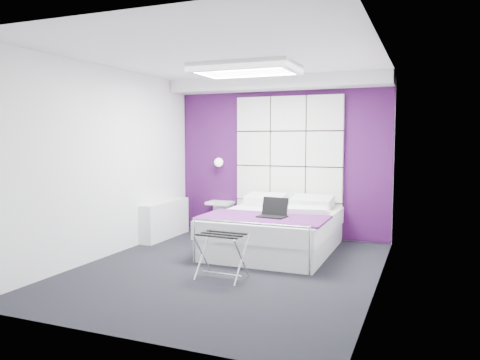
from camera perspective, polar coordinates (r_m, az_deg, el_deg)
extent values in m
plane|color=black|center=(5.95, -1.48, -10.74)|extent=(4.40, 4.40, 0.00)
plane|color=white|center=(5.81, -1.54, 14.75)|extent=(4.40, 4.40, 0.00)
plane|color=white|center=(7.80, 4.97, 2.68)|extent=(3.60, 0.00, 3.60)
plane|color=white|center=(6.66, -15.85, 2.11)|extent=(0.00, 4.40, 4.40)
plane|color=white|center=(5.28, 16.69, 1.37)|extent=(0.00, 4.40, 4.40)
cube|color=#3B0F41|center=(7.79, 4.95, 2.68)|extent=(3.58, 0.02, 2.58)
cube|color=white|center=(7.61, 4.48, 11.68)|extent=(3.58, 0.50, 0.20)
sphere|color=white|center=(8.05, -2.50, 2.20)|extent=(0.15, 0.15, 0.15)
cube|color=white|center=(7.78, -9.12, -4.78)|extent=(0.22, 1.20, 0.60)
cube|color=white|center=(6.83, 4.20, -7.39)|extent=(1.59, 1.99, 0.30)
cube|color=silver|center=(6.78, 4.21, -5.13)|extent=(1.63, 2.03, 0.25)
cube|color=#4B154E|center=(6.29, 2.83, -4.63)|extent=(1.69, 0.90, 0.03)
cube|color=white|center=(8.07, -2.45, -2.80)|extent=(0.42, 0.33, 0.05)
cube|color=black|center=(5.43, -2.25, -6.65)|extent=(0.53, 0.39, 0.01)
cube|color=black|center=(6.26, 3.94, -4.46)|extent=(0.37, 0.25, 0.02)
cube|color=black|center=(6.36, 4.30, -3.12)|extent=(0.37, 0.01, 0.24)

